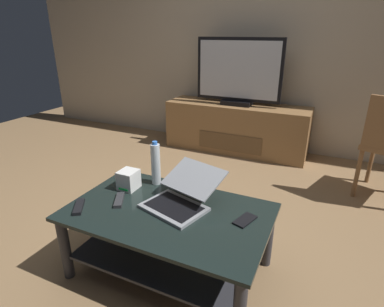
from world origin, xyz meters
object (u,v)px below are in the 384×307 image
router_box (129,180)px  cell_phone (245,220)px  soundbar_remote (79,207)px  media_cabinet (236,128)px  laptop (182,195)px  water_bottle_near (156,164)px  tv_remote (119,200)px  coffee_table (169,230)px  television (238,73)px

router_box → cell_phone: size_ratio=0.88×
router_box → soundbar_remote: (-0.12, -0.32, -0.05)m
media_cabinet → cell_phone: (0.68, -2.04, 0.14)m
laptop → water_bottle_near: water_bottle_near is taller
tv_remote → soundbar_remote: 0.23m
media_cabinet → tv_remote: (-0.05, -2.16, 0.15)m
coffee_table → tv_remote: (-0.31, -0.04, 0.14)m
television → router_box: 2.03m
coffee_table → router_box: size_ratio=9.15×
media_cabinet → cell_phone: 2.16m
media_cabinet → television: size_ratio=1.70×
cell_phone → tv_remote: (-0.73, -0.12, 0.01)m
laptop → cell_phone: size_ratio=3.51×
laptop → router_box: bearing=175.6°
coffee_table → media_cabinet: media_cabinet is taller
cell_phone → tv_remote: size_ratio=0.88×
water_bottle_near → router_box: bearing=-131.6°
media_cabinet → water_bottle_near: (0.03, -1.86, 0.28)m
coffee_table → tv_remote: 0.34m
media_cabinet → television: (0.00, -0.02, 0.64)m
water_bottle_near → tv_remote: 0.33m
coffee_table → television: 2.21m
tv_remote → laptop: bearing=-9.1°
coffee_table → cell_phone: size_ratio=8.08×
router_box → cell_phone: (0.77, -0.04, -0.06)m
television → tv_remote: (-0.05, -2.14, -0.49)m
coffee_table → laptop: bearing=66.7°
tv_remote → soundbar_remote: size_ratio=1.00×
soundbar_remote → tv_remote: bearing=9.4°
cell_phone → tv_remote: 0.74m
media_cabinet → television: bearing=-90.0°
media_cabinet → router_box: size_ratio=13.36×
tv_remote → water_bottle_near: bearing=46.0°
water_bottle_near → television: bearing=90.9°
laptop → water_bottle_near: 0.33m
laptop → soundbar_remote: (-0.51, -0.29, -0.05)m
laptop → tv_remote: bearing=-159.7°
coffee_table → water_bottle_near: water_bottle_near is taller
coffee_table → water_bottle_near: 0.44m
laptop → tv_remote: size_ratio=3.07×
media_cabinet → tv_remote: bearing=-91.3°
coffee_table → cell_phone: bearing=11.2°
television → coffee_table: bearing=-82.9°
media_cabinet → router_box: bearing=-92.7°
media_cabinet → tv_remote: media_cabinet is taller
coffee_table → television: television is taller
television → cell_phone: television is taller
water_bottle_near → cell_phone: 0.69m
coffee_table → laptop: laptop is taller
television → tv_remote: television is taller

